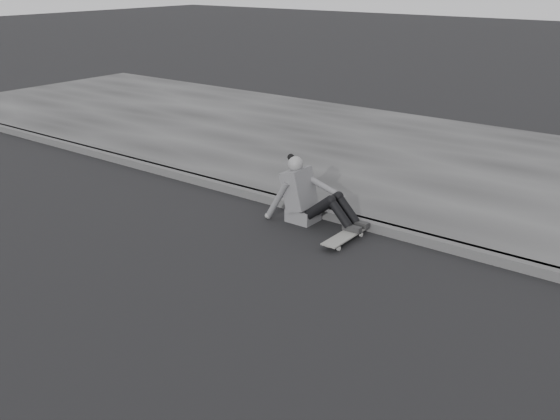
# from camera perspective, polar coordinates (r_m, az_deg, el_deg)

# --- Properties ---
(ground) EXTENTS (80.00, 80.00, 0.00)m
(ground) POSITION_cam_1_polar(r_m,az_deg,el_deg) (6.18, -4.39, -9.07)
(ground) COLOR black
(ground) RESTS_ON ground
(curb) EXTENTS (24.00, 0.16, 0.12)m
(curb) POSITION_cam_1_polar(r_m,az_deg,el_deg) (8.06, 7.79, -1.25)
(curb) COLOR #464646
(curb) RESTS_ON ground
(sidewalk) EXTENTS (24.00, 6.00, 0.12)m
(sidewalk) POSITION_cam_1_polar(r_m,az_deg,el_deg) (10.65, 15.91, 3.73)
(sidewalk) COLOR #3A3A3A
(sidewalk) RESTS_ON ground
(skateboard) EXTENTS (0.20, 0.78, 0.09)m
(skateboard) POSITION_cam_1_polar(r_m,az_deg,el_deg) (7.62, 5.96, -2.42)
(skateboard) COLOR #A8A8A2
(skateboard) RESTS_ON ground
(seated_woman) EXTENTS (1.38, 0.46, 0.88)m
(seated_woman) POSITION_cam_1_polar(r_m,az_deg,el_deg) (8.07, 2.52, 1.27)
(seated_woman) COLOR #59585B
(seated_woman) RESTS_ON ground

